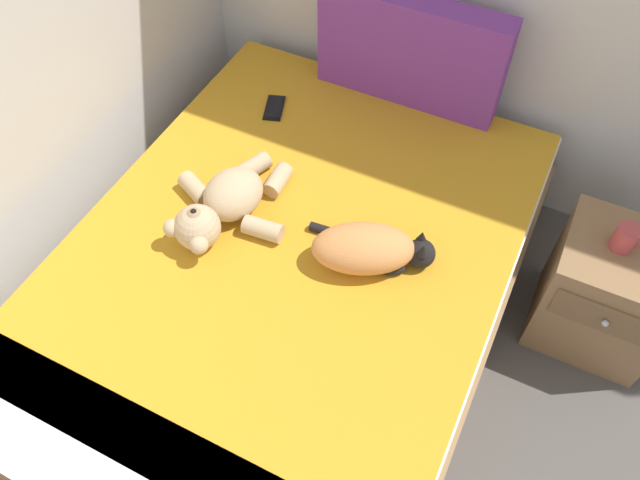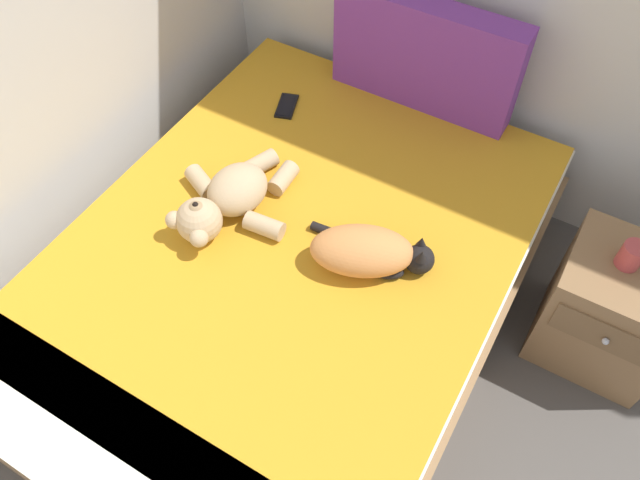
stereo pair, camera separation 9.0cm
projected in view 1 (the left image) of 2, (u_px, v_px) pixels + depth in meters
bed at (290, 289)px, 2.32m from camera, size 1.49×2.01×0.51m
patterned_cushion at (411, 51)px, 2.42m from camera, size 0.75×0.12×0.44m
cat at (369, 249)px, 2.03m from camera, size 0.44×0.32×0.15m
teddy_bear at (224, 204)px, 2.14m from camera, size 0.46×0.53×0.17m
cell_phone at (274, 108)px, 2.54m from camera, size 0.12×0.16×0.01m
nightstand at (605, 293)px, 2.31m from camera, size 0.43×0.42×0.50m
mug at (626, 238)px, 2.09m from camera, size 0.12×0.08×0.09m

